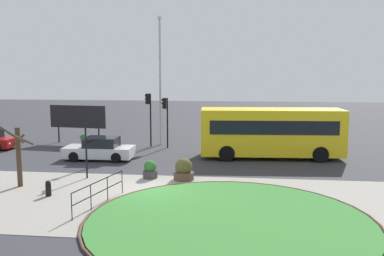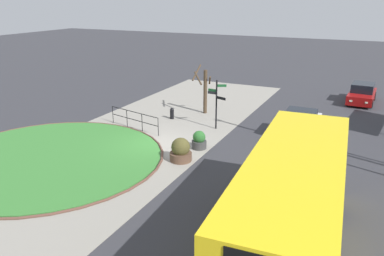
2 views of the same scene
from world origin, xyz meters
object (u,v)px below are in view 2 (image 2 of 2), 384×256
Objects in this scene: bus_yellow at (293,204)px; bollard_foreground at (172,113)px; car_far_lane at (362,94)px; planter_kerbside at (181,151)px; planter_near_signpost at (199,141)px; street_tree_bare at (204,89)px; car_near_lane at (300,125)px; signpost_directional at (217,101)px.

bollard_foreground is at bearing -140.98° from bus_yellow.
car_far_lane is 16.98m from planter_kerbside.
street_tree_bare is (-5.99, -2.37, 1.24)m from planter_near_signpost.
car_near_lane is 1.09× the size of car_far_lane.
bus_yellow reaches higher than street_tree_bare.
car_near_lane is 9.76m from car_far_lane.
signpost_directional is at bearing 36.26° from street_tree_bare.
planter_kerbside is (15.39, -7.18, -0.14)m from car_far_lane.
signpost_directional is at bearing -33.23° from car_far_lane.
planter_near_signpost is (13.58, -7.04, -0.22)m from car_far_lane.
car_near_lane reaches higher than car_far_lane.
signpost_directional reaches higher than car_near_lane.
bus_yellow is 2.28× the size of car_far_lane.
car_near_lane is (-0.31, 7.99, 0.29)m from bollard_foreground.
street_tree_bare is (-1.78, -6.66, 1.01)m from car_near_lane.
car_far_lane is at bearing 152.60° from planter_near_signpost.
car_near_lane is at bearing -13.61° from car_far_lane.
planter_kerbside is (6.02, -4.43, -0.16)m from car_near_lane.
car_near_lane is at bearing -174.35° from bus_yellow.
planter_near_signpost is 1.82m from planter_kerbside.
street_tree_bare reaches higher than signpost_directional.
bollard_foreground is at bearing -100.04° from signpost_directional.
planter_near_signpost is (3.90, 3.70, 0.06)m from bollard_foreground.
bollard_foreground is 14.46m from car_far_lane.
planter_kerbside is at bearing 15.94° from street_tree_bare.
signpost_directional is 3.61m from bollard_foreground.
street_tree_bare is (-7.81, -2.23, 1.16)m from planter_kerbside.
bus_yellow is 20.36m from car_far_lane.
signpost_directional reaches higher than planter_kerbside.
signpost_directional is at bearing -173.04° from planter_near_signpost.
street_tree_bare is at bearing -48.37° from car_far_lane.
bollard_foreground is (-0.58, -3.29, -1.36)m from signpost_directional.
car_far_lane is 4.21× the size of planter_near_signpost.
planter_kerbside reaches higher than bollard_foreground.
signpost_directional is 4.90m from car_near_lane.
car_far_lane is 12.13m from street_tree_bare.
signpost_directional is 2.55× the size of planter_kerbside.
bus_yellow is at bearing 42.55° from bollard_foreground.
car_far_lane is 15.30m from planter_near_signpost.
car_far_lane is at bearing -17.09° from car_near_lane.
car_far_lane is 3.49× the size of planter_kerbside.
bollard_foreground is 6.73m from planter_kerbside.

